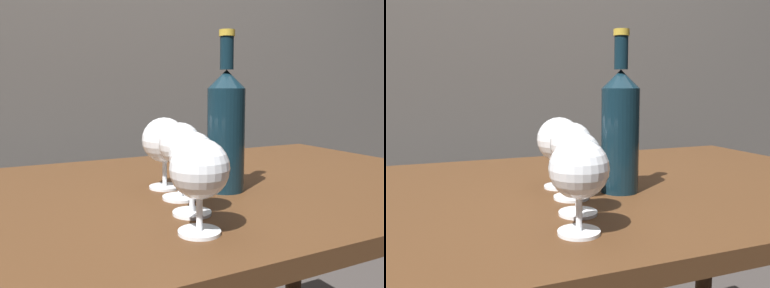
# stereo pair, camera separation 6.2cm
# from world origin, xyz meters

# --- Properties ---
(dining_table) EXTENTS (1.44, 0.76, 0.73)m
(dining_table) POSITION_xyz_m (0.00, 0.00, 0.64)
(dining_table) COLOR #472B16
(dining_table) RESTS_ON ground_plane
(wine_glass_rose) EXTENTS (0.08, 0.08, 0.13)m
(wine_glass_rose) POSITION_xyz_m (-0.04, -0.26, 0.82)
(wine_glass_rose) COLOR white
(wine_glass_rose) RESTS_ON dining_table
(wine_glass_pinot) EXTENTS (0.07, 0.07, 0.13)m
(wine_glass_pinot) POSITION_xyz_m (-0.01, -0.18, 0.82)
(wine_glass_pinot) COLOR white
(wine_glass_pinot) RESTS_ON dining_table
(wine_glass_merlot) EXTENTS (0.08, 0.08, 0.14)m
(wine_glass_merlot) POSITION_xyz_m (0.01, -0.09, 0.83)
(wine_glass_merlot) COLOR white
(wine_glass_merlot) RESTS_ON dining_table
(wine_glass_amber) EXTENTS (0.09, 0.09, 0.14)m
(wine_glass_amber) POSITION_xyz_m (0.02, 0.00, 0.83)
(wine_glass_amber) COLOR white
(wine_glass_amber) RESTS_ON dining_table
(wine_bottle) EXTENTS (0.07, 0.07, 0.31)m
(wine_bottle) POSITION_xyz_m (0.11, -0.07, 0.85)
(wine_bottle) COLOR #0F232D
(wine_bottle) RESTS_ON dining_table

